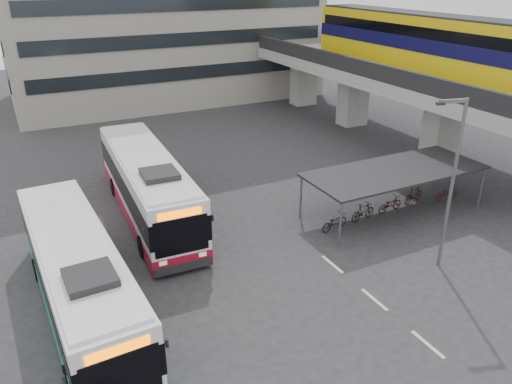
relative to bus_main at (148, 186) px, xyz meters
name	(u,v)px	position (x,y,z in m)	size (l,w,h in m)	color
ground	(285,278)	(3.60, -8.65, -1.76)	(120.00, 120.00, 0.00)	#28282B
viaduct	(412,63)	(20.60, 2.96, 4.47)	(8.00, 32.00, 9.68)	gray
bike_shelter	(393,187)	(12.10, -5.65, -0.24)	(10.00, 4.00, 2.54)	#595B60
road_markings	(374,299)	(6.10, -11.65, -1.76)	(0.15, 7.60, 0.01)	beige
bus_main	(148,186)	(0.00, 0.00, 0.00)	(3.36, 12.95, 3.80)	white
bus_teal	(79,278)	(-4.70, -7.19, -0.09)	(3.17, 12.29, 3.60)	white
pedestrian	(184,235)	(0.46, -4.44, -0.89)	(0.64, 0.42, 1.75)	black
lamp_post	(451,176)	(10.32, -10.85, 2.66)	(1.33, 0.53, 7.76)	#595B60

